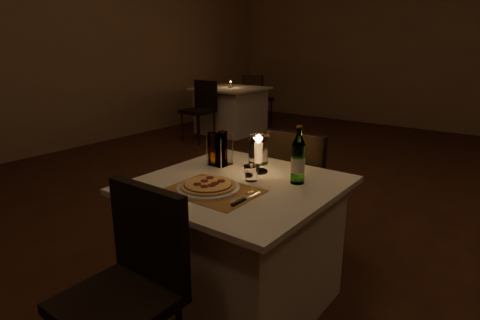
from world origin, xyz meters
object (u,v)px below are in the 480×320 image
Objects in this scene: main_table at (238,244)px; chair_far at (301,181)px; pizza at (208,185)px; tumbler at (251,173)px; neighbor_table_left at (231,110)px; plate at (208,188)px; water_bottle at (298,160)px; hurricane_candle at (258,151)px; chair_near at (132,274)px.

chair_far reaches higher than main_table.
main_table is 3.57× the size of pizza.
neighbor_table_left is (-2.89, 3.51, -0.41)m from tumbler.
water_bottle reaches higher than plate.
tumbler reaches higher than pizza.
chair_far is 0.90× the size of neighbor_table_left.
neighbor_table_left is at bearing 128.55° from main_table.
main_table is 4.57m from neighbor_table_left.
main_table is 0.74m from chair_far.
chair_far is at bearing 86.80° from pizza.
hurricane_candle is (-0.01, -0.50, 0.32)m from chair_far.
tumbler is 4.56m from neighbor_table_left.
water_bottle is at bearing 74.05° from chair_near.
water_bottle reaches higher than chair_near.
hurricane_candle is at bearing -91.57° from chair_far.
pizza is (-0.05, -0.18, 0.39)m from main_table.
tumbler is (0.04, -0.65, 0.23)m from chair_far.
hurricane_candle reaches higher than plate.
chair_near is at bearing -92.93° from tumbler.
water_bottle is (0.31, 0.36, 0.11)m from plate.
chair_far reaches higher than neighbor_table_left.
chair_far is 0.92m from pizza.
water_bottle is (0.26, 0.90, 0.32)m from chair_near.
chair_far reaches higher than plate.
water_bottle reaches higher than hurricane_candle.
plate is (-0.05, -0.18, 0.38)m from main_table.
hurricane_candle reaches higher than main_table.
chair_far is (0.00, 0.71, 0.18)m from main_table.
chair_near is at bearing -90.00° from main_table.
water_bottle is at bearing 49.81° from pizza.
tumbler is at bearing 87.07° from chair_near.
water_bottle is at bearing 49.83° from plate.
hurricane_candle is at bearing 84.72° from plate.
chair_far is 10.73× the size of tumbler.
plate is at bearing 95.35° from chair_near.
chair_near is at bearing -105.95° from water_bottle.
neighbor_table_left is at bearing 126.70° from pizza.
plate is 0.49m from water_bottle.
neighbor_table_left is at bearing 126.70° from plate.
main_table is at bearing 74.48° from plate.
neighbor_table_left is (-2.80, 3.76, -0.38)m from plate.
hurricane_candle reaches higher than pizza.
pizza is 1.30× the size of hurricane_candle.
water_bottle is 0.27m from hurricane_candle.
water_bottle is (0.26, 0.18, 0.49)m from main_table.
chair_near is 0.57m from plate.
hurricane_candle is (0.04, 0.39, 0.10)m from pizza.
pizza is 4.70m from neighbor_table_left.
chair_far is at bearing 115.76° from water_bottle.
tumbler is (0.09, 0.25, 0.01)m from pizza.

